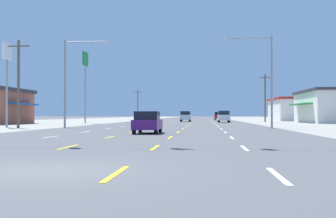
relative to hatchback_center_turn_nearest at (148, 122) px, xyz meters
name	(u,v)px	position (x,y,z in m)	size (l,w,h in m)	color
ground_plane	(183,122)	(0.25, 46.17, -0.78)	(572.00, 572.00, 0.00)	#4C4C4F
lot_apron_left	(47,122)	(-24.50, 46.17, -0.78)	(28.00, 440.00, 0.01)	gray
lot_apron_right	(327,122)	(25.00, 46.17, -0.78)	(28.00, 440.00, 0.01)	gray
lane_markings	(190,120)	(0.25, 84.67, -0.78)	(10.64, 227.60, 0.01)	white
signal_span_wire	(134,17)	(0.64, -9.79, 5.14)	(27.72, 0.53, 9.70)	brown
hatchback_center_turn_nearest	(148,122)	(0.00, 0.00, 0.00)	(1.72, 3.90, 1.54)	#4C196B
suv_far_right_near	(224,116)	(7.29, 44.18, 0.24)	(1.98, 4.90, 1.98)	white
suv_center_turn_mid	(186,116)	(0.37, 52.80, 0.24)	(1.98, 4.90, 1.98)	silver
suv_far_right_midfar	(219,116)	(7.41, 74.21, 0.24)	(1.98, 4.90, 1.98)	maroon
storefront_right_row_2	(292,109)	(23.54, 67.45, 1.74)	(8.84, 17.77, 5.00)	silver
pole_sign_left_row_1	(7,65)	(-16.48, 13.17, 5.71)	(0.24, 1.77, 8.75)	gray
pole_sign_left_row_2	(85,68)	(-13.86, 33.32, 7.49)	(0.24, 2.36, 10.71)	gray
streetlight_left_row_0	(70,76)	(-9.40, 11.97, 4.41)	(4.45, 0.26, 8.81)	gray
streetlight_right_row_0	(266,73)	(9.83, 11.97, 4.53)	(4.83, 0.26, 8.96)	gray
utility_pole_left_row_0	(18,82)	(-14.22, 10.90, 3.73)	(2.20, 0.26, 8.65)	brown
utility_pole_right_row_1	(265,97)	(14.89, 48.52, 3.70)	(2.20, 0.26, 8.59)	brown
utility_pole_left_row_2	(138,104)	(-14.02, 85.43, 3.45)	(2.20, 0.26, 8.09)	brown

